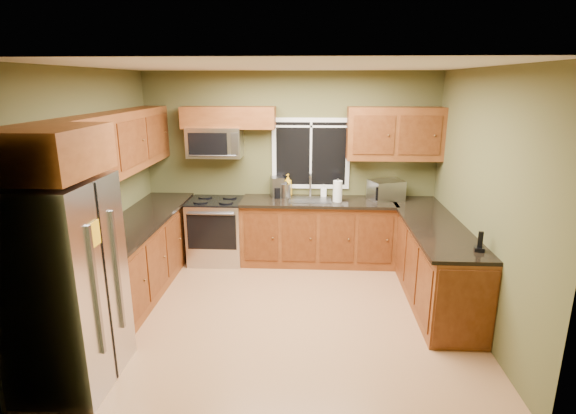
# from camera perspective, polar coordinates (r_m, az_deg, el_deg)

# --- Properties ---
(floor) EXTENTS (4.20, 4.20, 0.00)m
(floor) POSITION_cam_1_polar(r_m,az_deg,el_deg) (5.31, -0.77, -13.07)
(floor) COLOR #9C6C44
(floor) RESTS_ON ground
(ceiling) EXTENTS (4.20, 4.20, 0.00)m
(ceiling) POSITION_cam_1_polar(r_m,az_deg,el_deg) (4.66, -0.89, 17.47)
(ceiling) COLOR white
(ceiling) RESTS_ON back_wall
(back_wall) EXTENTS (4.20, 0.00, 4.20)m
(back_wall) POSITION_cam_1_polar(r_m,az_deg,el_deg) (6.57, 0.26, 5.10)
(back_wall) COLOR #4F4E2A
(back_wall) RESTS_ON ground
(front_wall) EXTENTS (4.20, 0.00, 4.20)m
(front_wall) POSITION_cam_1_polar(r_m,az_deg,el_deg) (3.11, -3.13, -7.12)
(front_wall) COLOR #4F4E2A
(front_wall) RESTS_ON ground
(left_wall) EXTENTS (0.00, 3.60, 3.60)m
(left_wall) POSITION_cam_1_polar(r_m,az_deg,el_deg) (5.38, -23.76, 1.39)
(left_wall) COLOR #4F4E2A
(left_wall) RESTS_ON ground
(right_wall) EXTENTS (0.00, 3.60, 3.60)m
(right_wall) POSITION_cam_1_polar(r_m,az_deg,el_deg) (5.12, 23.34, 0.76)
(right_wall) COLOR #4F4E2A
(right_wall) RESTS_ON ground
(window) EXTENTS (1.12, 0.03, 1.02)m
(window) POSITION_cam_1_polar(r_m,az_deg,el_deg) (6.51, 2.92, 6.79)
(window) COLOR white
(window) RESTS_ON back_wall
(base_cabinets_left) EXTENTS (0.60, 2.65, 0.90)m
(base_cabinets_left) POSITION_cam_1_polar(r_m,az_deg,el_deg) (5.93, -18.18, -5.93)
(base_cabinets_left) COLOR brown
(base_cabinets_left) RESTS_ON ground
(countertop_left) EXTENTS (0.65, 2.65, 0.04)m
(countertop_left) POSITION_cam_1_polar(r_m,az_deg,el_deg) (5.77, -18.34, -1.60)
(countertop_left) COLOR black
(countertop_left) RESTS_ON base_cabinets_left
(base_cabinets_back) EXTENTS (2.17, 0.60, 0.90)m
(base_cabinets_back) POSITION_cam_1_polar(r_m,az_deg,el_deg) (6.50, 3.78, -3.26)
(base_cabinets_back) COLOR brown
(base_cabinets_back) RESTS_ON ground
(countertop_back) EXTENTS (2.17, 0.65, 0.04)m
(countertop_back) POSITION_cam_1_polar(r_m,az_deg,el_deg) (6.34, 3.86, 0.69)
(countertop_back) COLOR black
(countertop_back) RESTS_ON base_cabinets_back
(base_cabinets_peninsula) EXTENTS (0.60, 2.52, 0.90)m
(base_cabinets_peninsula) POSITION_cam_1_polar(r_m,az_deg,el_deg) (5.79, 17.79, -6.43)
(base_cabinets_peninsula) COLOR brown
(base_cabinets_peninsula) RESTS_ON ground
(countertop_peninsula) EXTENTS (0.65, 2.50, 0.04)m
(countertop_peninsula) POSITION_cam_1_polar(r_m,az_deg,el_deg) (5.64, 17.92, -1.97)
(countertop_peninsula) COLOR black
(countertop_peninsula) RESTS_ON base_cabinets_peninsula
(upper_cabinets_left) EXTENTS (0.33, 2.65, 0.72)m
(upper_cabinets_left) POSITION_cam_1_polar(r_m,az_deg,el_deg) (5.64, -20.68, 7.61)
(upper_cabinets_left) COLOR brown
(upper_cabinets_left) RESTS_ON left_wall
(upper_cabinets_back_left) EXTENTS (1.30, 0.33, 0.30)m
(upper_cabinets_back_left) POSITION_cam_1_polar(r_m,az_deg,el_deg) (6.41, -7.56, 11.20)
(upper_cabinets_back_left) COLOR brown
(upper_cabinets_back_left) RESTS_ON back_wall
(upper_cabinets_back_right) EXTENTS (1.30, 0.33, 0.72)m
(upper_cabinets_back_right) POSITION_cam_1_polar(r_m,az_deg,el_deg) (6.42, 13.40, 9.04)
(upper_cabinets_back_right) COLOR brown
(upper_cabinets_back_right) RESTS_ON back_wall
(upper_cabinet_over_fridge) EXTENTS (0.72, 0.90, 0.38)m
(upper_cabinet_over_fridge) POSITION_cam_1_polar(r_m,az_deg,el_deg) (3.97, -28.43, 6.22)
(upper_cabinet_over_fridge) COLOR brown
(upper_cabinet_over_fridge) RESTS_ON left_wall
(refrigerator) EXTENTS (0.74, 0.90, 1.80)m
(refrigerator) POSITION_cam_1_polar(r_m,az_deg,el_deg) (4.27, -26.45, -8.87)
(refrigerator) COLOR #B7B7BC
(refrigerator) RESTS_ON ground
(range) EXTENTS (0.76, 0.69, 0.94)m
(range) POSITION_cam_1_polar(r_m,az_deg,el_deg) (6.61, -9.04, -2.94)
(range) COLOR #B7B7BC
(range) RESTS_ON ground
(microwave) EXTENTS (0.76, 0.41, 0.42)m
(microwave) POSITION_cam_1_polar(r_m,az_deg,el_deg) (6.46, -9.27, 8.13)
(microwave) COLOR #B7B7BC
(microwave) RESTS_ON back_wall
(sink) EXTENTS (0.60, 0.42, 0.36)m
(sink) POSITION_cam_1_polar(r_m,az_deg,el_deg) (6.35, 2.83, 1.02)
(sink) COLOR slate
(sink) RESTS_ON countertop_back
(toaster_oven) EXTENTS (0.53, 0.48, 0.28)m
(toaster_oven) POSITION_cam_1_polar(r_m,az_deg,el_deg) (6.47, 12.35, 2.10)
(toaster_oven) COLOR #B7B7BC
(toaster_oven) RESTS_ON countertop_back
(coffee_maker) EXTENTS (0.22, 0.27, 0.29)m
(coffee_maker) POSITION_cam_1_polar(r_m,az_deg,el_deg) (6.48, -1.36, 2.47)
(coffee_maker) COLOR slate
(coffee_maker) RESTS_ON countertop_back
(kettle) EXTENTS (0.15, 0.15, 0.25)m
(kettle) POSITION_cam_1_polar(r_m,az_deg,el_deg) (6.43, -0.28, 2.18)
(kettle) COLOR #B7B7BC
(kettle) RESTS_ON countertop_back
(paper_towel_roll) EXTENTS (0.16, 0.16, 0.32)m
(paper_towel_roll) POSITION_cam_1_polar(r_m,az_deg,el_deg) (6.26, 6.32, 2.01)
(paper_towel_roll) COLOR white
(paper_towel_roll) RESTS_ON countertop_back
(soap_bottle_a) EXTENTS (0.15, 0.15, 0.32)m
(soap_bottle_a) POSITION_cam_1_polar(r_m,az_deg,el_deg) (6.52, -0.01, 2.80)
(soap_bottle_a) COLOR #EDAD16
(soap_bottle_a) RESTS_ON countertop_back
(soap_bottle_b) EXTENTS (0.09, 0.09, 0.18)m
(soap_bottle_b) POSITION_cam_1_polar(r_m,az_deg,el_deg) (6.53, 4.57, 2.10)
(soap_bottle_b) COLOR white
(soap_bottle_b) RESTS_ON countertop_back
(cordless_phone) EXTENTS (0.11, 0.11, 0.20)m
(cordless_phone) POSITION_cam_1_polar(r_m,az_deg,el_deg) (4.81, 23.16, -4.49)
(cordless_phone) COLOR black
(cordless_phone) RESTS_ON countertop_peninsula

